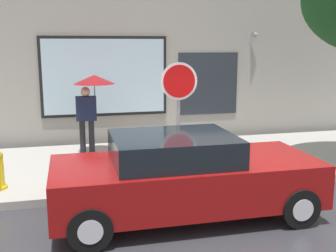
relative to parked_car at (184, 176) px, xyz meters
name	(u,v)px	position (x,y,z in m)	size (l,w,h in m)	color
ground_plane	(202,215)	(0.32, -0.05, -0.70)	(60.00, 60.00, 0.00)	#333338
sidewalk	(163,163)	(0.32, 2.95, -0.63)	(20.00, 4.00, 0.15)	#A3A099
building_facade	(142,21)	(0.31, 5.45, 2.78)	(20.00, 0.67, 7.00)	#9E998E
parked_car	(184,176)	(0.00, 0.00, 0.00)	(4.34, 1.88, 1.40)	maroon
pedestrian_with_umbrella	(92,91)	(-1.23, 3.92, 1.01)	(1.01, 1.01, 1.96)	black
stop_sign	(179,96)	(0.39, 1.77, 1.10)	(0.76, 0.10, 2.34)	gray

